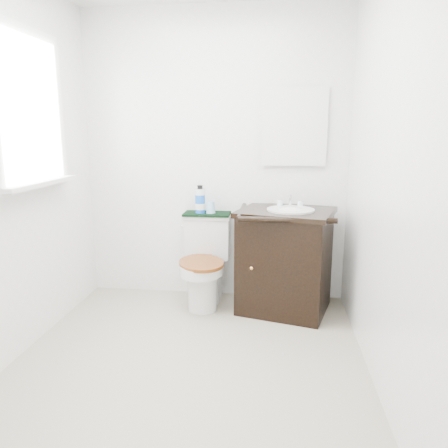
% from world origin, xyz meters
% --- Properties ---
extents(floor, '(2.40, 2.40, 0.00)m').
position_xyz_m(floor, '(0.00, 0.00, 0.00)').
color(floor, '#AA9E89').
rests_on(floor, ground).
extents(wall_back, '(2.40, 0.00, 2.40)m').
position_xyz_m(wall_back, '(0.00, 1.20, 1.20)').
color(wall_back, silver).
rests_on(wall_back, ground).
extents(wall_front, '(2.40, 0.00, 2.40)m').
position_xyz_m(wall_front, '(0.00, -1.20, 1.20)').
color(wall_front, silver).
rests_on(wall_front, ground).
extents(wall_left, '(0.00, 2.40, 2.40)m').
position_xyz_m(wall_left, '(-1.10, 0.00, 1.20)').
color(wall_left, silver).
rests_on(wall_left, ground).
extents(wall_right, '(0.00, 2.40, 2.40)m').
position_xyz_m(wall_right, '(1.10, 0.00, 1.20)').
color(wall_right, silver).
rests_on(wall_right, ground).
extents(window, '(0.02, 0.70, 0.90)m').
position_xyz_m(window, '(-1.07, 0.25, 1.55)').
color(window, white).
rests_on(window, wall_left).
extents(mirror, '(0.50, 0.02, 0.60)m').
position_xyz_m(mirror, '(0.65, 1.18, 1.45)').
color(mirror, silver).
rests_on(mirror, wall_back).
extents(toilet, '(0.44, 0.65, 0.73)m').
position_xyz_m(toilet, '(-0.05, 0.97, 0.32)').
color(toilet, silver).
rests_on(toilet, floor).
extents(vanity, '(0.83, 0.76, 0.92)m').
position_xyz_m(vanity, '(0.60, 0.90, 0.43)').
color(vanity, black).
rests_on(vanity, floor).
extents(trash_bin, '(0.25, 0.22, 0.30)m').
position_xyz_m(trash_bin, '(0.34, 1.10, 0.15)').
color(trash_bin, silver).
rests_on(trash_bin, floor).
extents(towel, '(0.39, 0.22, 0.02)m').
position_xyz_m(towel, '(-0.05, 1.09, 0.74)').
color(towel, black).
rests_on(towel, toilet).
extents(mouthwash_bottle, '(0.08, 0.08, 0.23)m').
position_xyz_m(mouthwash_bottle, '(-0.11, 1.08, 0.85)').
color(mouthwash_bottle, blue).
rests_on(mouthwash_bottle, towel).
extents(cup, '(0.08, 0.08, 0.10)m').
position_xyz_m(cup, '(-0.02, 1.08, 0.80)').
color(cup, '#8ABDE3').
rests_on(cup, towel).
extents(soap_bar, '(0.07, 0.05, 0.02)m').
position_xyz_m(soap_bar, '(0.56, 1.03, 0.83)').
color(soap_bar, '#187575').
rests_on(soap_bar, vanity).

